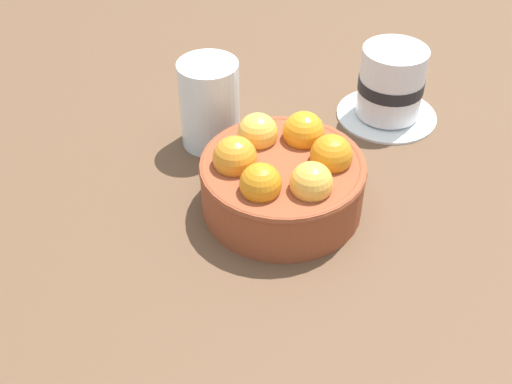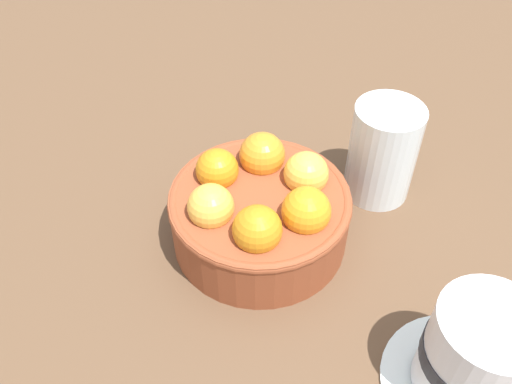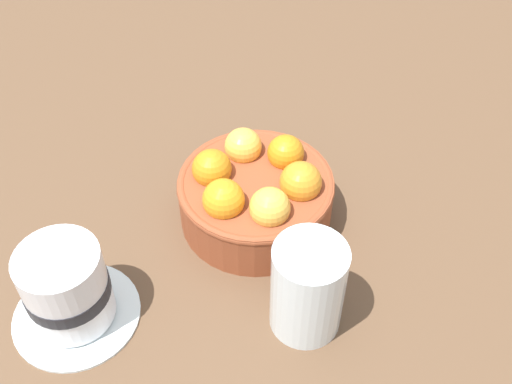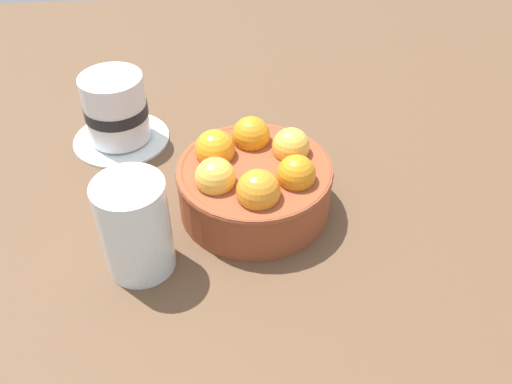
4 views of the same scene
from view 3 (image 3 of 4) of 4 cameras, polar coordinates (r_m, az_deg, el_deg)
The scene contains 4 objects.
ground_plane at distance 67.20cm, azimuth -0.02°, elevation -3.37°, with size 155.25×118.50×3.66cm, color brown.
terracotta_bowl at distance 63.03cm, azimuth -0.02°, elevation -0.10°, with size 16.15×16.15×8.42cm.
coffee_cup at distance 57.44cm, azimuth -17.18°, elevation -8.78°, with size 11.83×11.83×8.85cm.
water_glass at distance 54.21cm, azimuth 4.84°, elevation -8.95°, with size 6.56×6.56×9.92cm, color silver.
Camera 3 is at (-42.63, -9.24, 49.28)cm, focal length 42.82 mm.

